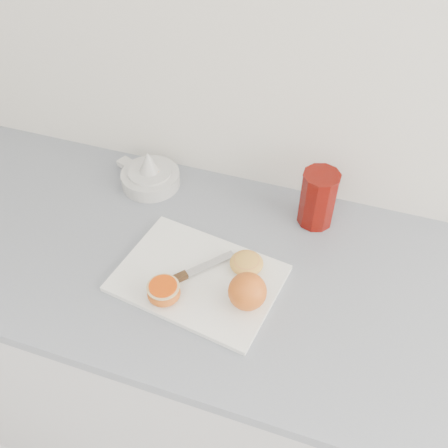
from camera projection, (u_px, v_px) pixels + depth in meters
name	position (u px, v px, depth m)	size (l,w,h in m)	color
counter	(202.00, 357.00, 1.45)	(2.33, 0.64, 0.89)	silver
cutting_board	(198.00, 278.00, 1.08)	(0.34, 0.24, 0.01)	white
whole_orange	(247.00, 291.00, 1.00)	(0.08, 0.08, 0.08)	#CD4217
half_orange	(164.00, 292.00, 1.02)	(0.07, 0.07, 0.04)	#CD4217
squeezed_shell	(246.00, 263.00, 1.09)	(0.07, 0.07, 0.03)	gold
paring_knife	(176.00, 279.00, 1.07)	(0.15, 0.17, 0.01)	#4D2E1C
citrus_juicer	(150.00, 176.00, 1.30)	(0.19, 0.15, 0.10)	white
red_tumbler	(318.00, 200.00, 1.17)	(0.09, 0.09, 0.14)	#660A04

